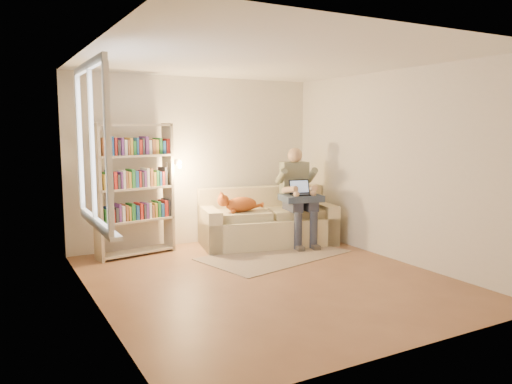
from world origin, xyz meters
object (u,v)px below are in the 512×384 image
sofa (267,224)px  laptop (302,191)px  person (297,191)px  bookshelf (135,183)px  cat (238,204)px

sofa → laptop: laptop is taller
person → laptop: size_ratio=4.08×
bookshelf → laptop: bearing=-25.5°
sofa → cat: bearing=-165.3°
sofa → laptop: size_ratio=5.94×
cat → bookshelf: (-1.48, 0.31, 0.37)m
person → cat: size_ratio=1.93×
laptop → cat: bearing=170.5°
cat → laptop: (0.92, -0.36, 0.18)m
sofa → bookshelf: size_ratio=1.16×
sofa → person: bearing=-19.1°
person → laptop: 0.14m
sofa → bookshelf: bookshelf is taller
laptop → bookshelf: 2.50m
cat → bookshelf: bookshelf is taller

